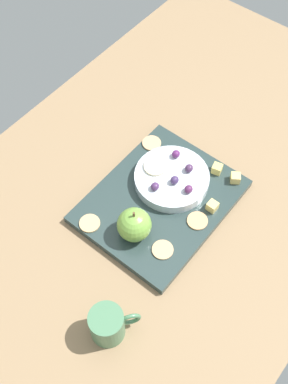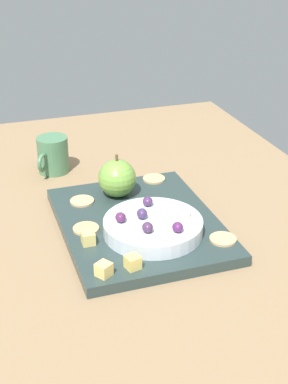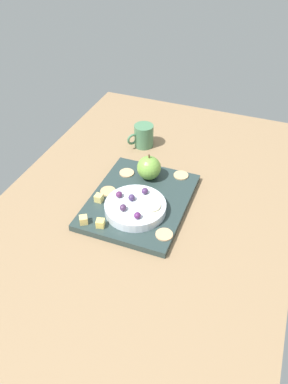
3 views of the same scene
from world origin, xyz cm
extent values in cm
cube|color=#8C6F4F|center=(0.00, 0.00, 2.25)|extent=(133.51, 82.19, 4.50)
cube|color=#293938|center=(3.97, 1.64, 5.44)|extent=(33.55, 26.72, 1.88)
cylinder|color=silver|center=(-1.19, 0.78, 7.64)|extent=(16.74, 16.74, 2.51)
sphere|color=#71A33F|center=(14.11, 2.58, 9.98)|extent=(7.19, 7.19, 7.19)
cylinder|color=brown|center=(14.11, 2.58, 14.17)|extent=(0.50, 0.50, 1.20)
cube|color=#E2C870|center=(-1.00, 11.88, 7.43)|extent=(2.13, 2.13, 2.09)
cube|color=#EFD068|center=(-9.88, 7.08, 7.43)|extent=(2.54, 2.54, 2.09)
cube|color=#F1CF73|center=(-10.33, 11.74, 7.43)|extent=(2.90, 2.90, 2.09)
cylinder|color=tan|center=(13.57, 9.62, 6.58)|extent=(4.47, 4.47, 0.40)
cylinder|color=tan|center=(18.35, -6.28, 6.58)|extent=(4.47, 4.47, 0.40)
cylinder|color=tan|center=(-6.96, -9.45, 6.58)|extent=(4.47, 4.47, 0.40)
cylinder|color=tan|center=(3.51, 11.23, 6.58)|extent=(4.47, 4.47, 0.40)
ellipsoid|color=#53244F|center=(-0.09, 6.05, 9.73)|extent=(1.97, 1.78, 1.67)
ellipsoid|color=#422F5B|center=(-0.36, 2.32, 9.78)|extent=(1.97, 1.78, 1.78)
ellipsoid|color=#472C4E|center=(-4.55, 2.90, 9.77)|extent=(1.97, 1.78, 1.75)
ellipsoid|color=#55225B|center=(-5.93, -1.72, 9.72)|extent=(1.97, 1.78, 1.66)
ellipsoid|color=#482A57|center=(3.93, -0.01, 9.72)|extent=(1.97, 1.78, 1.66)
cylinder|color=beige|center=(-0.63, -3.47, 9.19)|extent=(5.15, 5.15, 0.60)
cylinder|color=#487954|center=(32.85, 11.44, 8.39)|extent=(6.57, 6.57, 7.78)
torus|color=#487954|center=(29.29, 14.17, 8.39)|extent=(3.66, 3.07, 4.00)
camera|label=1|loc=(50.12, 34.04, 96.11)|focal=45.11mm
camera|label=2|loc=(-77.45, 27.89, 55.37)|focal=52.39mm
camera|label=3|loc=(-71.47, -28.76, 76.98)|focal=35.60mm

